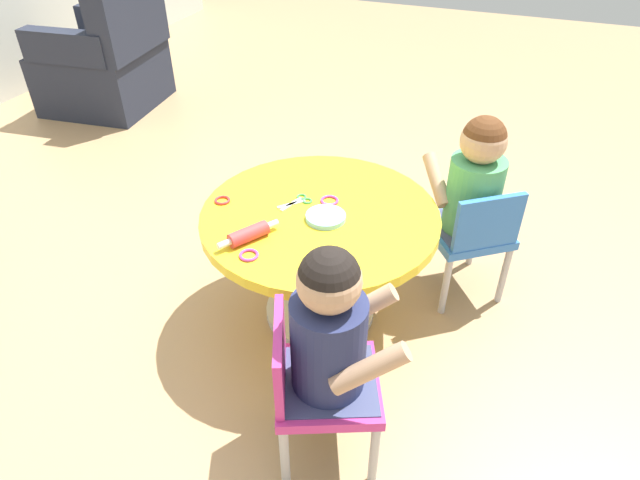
{
  "coord_description": "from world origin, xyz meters",
  "views": [
    {
      "loc": [
        -1.54,
        -0.6,
        1.6
      ],
      "look_at": [
        0.0,
        0.0,
        0.37
      ],
      "focal_mm": 31.0,
      "sensor_mm": 36.0,
      "label": 1
    }
  ],
  "objects_px": {
    "child_chair_left": "(316,383)",
    "seated_child_left": "(331,328)",
    "armchair_dark": "(107,62)",
    "craft_table": "(320,239)",
    "seated_child_right": "(475,180)",
    "rolling_pin": "(249,234)",
    "child_chair_right": "(471,234)",
    "craft_scissors": "(299,201)"
  },
  "relations": [
    {
      "from": "craft_table",
      "to": "seated_child_left",
      "type": "bearing_deg",
      "value": -156.18
    },
    {
      "from": "craft_table",
      "to": "child_chair_left",
      "type": "bearing_deg",
      "value": -159.9
    },
    {
      "from": "rolling_pin",
      "to": "craft_scissors",
      "type": "distance_m",
      "value": 0.29
    },
    {
      "from": "seated_child_left",
      "to": "rolling_pin",
      "type": "distance_m",
      "value": 0.52
    },
    {
      "from": "craft_table",
      "to": "craft_scissors",
      "type": "relative_size",
      "value": 6.13
    },
    {
      "from": "child_chair_left",
      "to": "seated_child_left",
      "type": "bearing_deg",
      "value": -66.66
    },
    {
      "from": "craft_table",
      "to": "seated_child_right",
      "type": "xyz_separation_m",
      "value": [
        0.37,
        -0.49,
        0.16
      ]
    },
    {
      "from": "seated_child_right",
      "to": "armchair_dark",
      "type": "distance_m",
      "value": 2.87
    },
    {
      "from": "seated_child_right",
      "to": "armchair_dark",
      "type": "bearing_deg",
      "value": 67.45
    },
    {
      "from": "child_chair_left",
      "to": "seated_child_left",
      "type": "distance_m",
      "value": 0.23
    },
    {
      "from": "child_chair_right",
      "to": "seated_child_right",
      "type": "relative_size",
      "value": 1.05
    },
    {
      "from": "craft_table",
      "to": "craft_scissors",
      "type": "height_order",
      "value": "craft_scissors"
    },
    {
      "from": "child_chair_right",
      "to": "armchair_dark",
      "type": "height_order",
      "value": "armchair_dark"
    },
    {
      "from": "child_chair_left",
      "to": "armchair_dark",
      "type": "relative_size",
      "value": 0.63
    },
    {
      "from": "armchair_dark",
      "to": "rolling_pin",
      "type": "height_order",
      "value": "armchair_dark"
    },
    {
      "from": "seated_child_left",
      "to": "rolling_pin",
      "type": "bearing_deg",
      "value": 52.0
    },
    {
      "from": "seated_child_right",
      "to": "rolling_pin",
      "type": "height_order",
      "value": "seated_child_right"
    },
    {
      "from": "rolling_pin",
      "to": "seated_child_left",
      "type": "bearing_deg",
      "value": -128.0
    },
    {
      "from": "craft_table",
      "to": "rolling_pin",
      "type": "distance_m",
      "value": 0.32
    },
    {
      "from": "child_chair_left",
      "to": "armchair_dark",
      "type": "xyz_separation_m",
      "value": [
        2.04,
        2.36,
        0.0
      ]
    },
    {
      "from": "child_chair_left",
      "to": "child_chair_right",
      "type": "xyz_separation_m",
      "value": [
        0.91,
        -0.3,
        0.0
      ]
    },
    {
      "from": "seated_child_right",
      "to": "rolling_pin",
      "type": "distance_m",
      "value": 0.89
    },
    {
      "from": "armchair_dark",
      "to": "child_chair_right",
      "type": "bearing_deg",
      "value": -112.96
    },
    {
      "from": "seated_child_left",
      "to": "armchair_dark",
      "type": "relative_size",
      "value": 0.6
    },
    {
      "from": "craft_scissors",
      "to": "rolling_pin",
      "type": "bearing_deg",
      "value": 167.19
    },
    {
      "from": "child_chair_left",
      "to": "rolling_pin",
      "type": "distance_m",
      "value": 0.55
    },
    {
      "from": "craft_scissors",
      "to": "seated_child_right",
      "type": "bearing_deg",
      "value": -60.82
    },
    {
      "from": "child_chair_left",
      "to": "child_chair_right",
      "type": "distance_m",
      "value": 0.96
    },
    {
      "from": "craft_table",
      "to": "seated_child_right",
      "type": "relative_size",
      "value": 1.7
    },
    {
      "from": "armchair_dark",
      "to": "craft_table",
      "type": "bearing_deg",
      "value": -124.26
    },
    {
      "from": "child_chair_right",
      "to": "craft_scissors",
      "type": "distance_m",
      "value": 0.71
    },
    {
      "from": "craft_scissors",
      "to": "child_chair_right",
      "type": "bearing_deg",
      "value": -64.15
    },
    {
      "from": "child_chair_left",
      "to": "seated_child_left",
      "type": "height_order",
      "value": "seated_child_left"
    },
    {
      "from": "craft_table",
      "to": "child_chair_right",
      "type": "distance_m",
      "value": 0.62
    },
    {
      "from": "seated_child_right",
      "to": "craft_scissors",
      "type": "xyz_separation_m",
      "value": [
        -0.33,
        0.59,
        -0.04
      ]
    },
    {
      "from": "seated_child_right",
      "to": "child_chair_right",
      "type": "bearing_deg",
      "value": -143.67
    },
    {
      "from": "child_chair_right",
      "to": "craft_scissors",
      "type": "relative_size",
      "value": 3.8
    },
    {
      "from": "child_chair_right",
      "to": "rolling_pin",
      "type": "xyz_separation_m",
      "value": [
        -0.58,
        0.68,
        0.21
      ]
    },
    {
      "from": "child_chair_right",
      "to": "armchair_dark",
      "type": "xyz_separation_m",
      "value": [
        1.13,
        2.66,
        0.0
      ]
    },
    {
      "from": "craft_table",
      "to": "craft_scissors",
      "type": "xyz_separation_m",
      "value": [
        0.04,
        0.1,
        0.12
      ]
    },
    {
      "from": "child_chair_right",
      "to": "rolling_pin",
      "type": "height_order",
      "value": "rolling_pin"
    },
    {
      "from": "rolling_pin",
      "to": "armchair_dark",
      "type": "bearing_deg",
      "value": 49.36
    }
  ]
}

